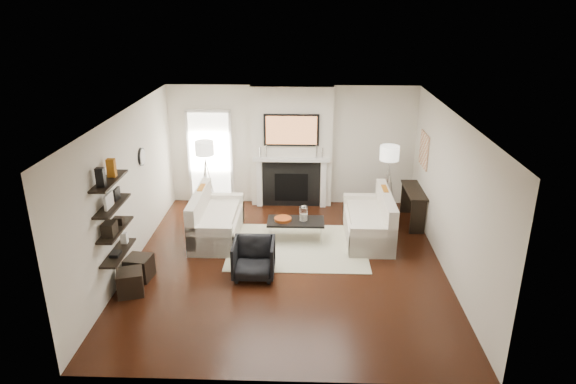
{
  "coord_description": "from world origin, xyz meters",
  "views": [
    {
      "loc": [
        0.3,
        -8.11,
        4.47
      ],
      "look_at": [
        0.0,
        0.6,
        1.15
      ],
      "focal_mm": 32.0,
      "sensor_mm": 36.0,
      "label": 1
    }
  ],
  "objects_px": {
    "ottoman_near": "(139,268)",
    "lamp_right_shade": "(390,153)",
    "coffee_table": "(296,221)",
    "loveseat_left_base": "(217,227)",
    "armchair": "(254,257)",
    "loveseat_right_base": "(367,228)",
    "lamp_left_shade": "(204,148)"
  },
  "relations": [
    {
      "from": "loveseat_left_base",
      "to": "ottoman_near",
      "type": "bearing_deg",
      "value": -122.61
    },
    {
      "from": "loveseat_left_base",
      "to": "coffee_table",
      "type": "xyz_separation_m",
      "value": [
        1.55,
        -0.1,
        0.19
      ]
    },
    {
      "from": "lamp_left_shade",
      "to": "ottoman_near",
      "type": "height_order",
      "value": "lamp_left_shade"
    },
    {
      "from": "loveseat_right_base",
      "to": "lamp_left_shade",
      "type": "distance_m",
      "value": 3.83
    },
    {
      "from": "loveseat_right_base",
      "to": "armchair",
      "type": "bearing_deg",
      "value": -143.26
    },
    {
      "from": "coffee_table",
      "to": "ottoman_near",
      "type": "bearing_deg",
      "value": -149.29
    },
    {
      "from": "armchair",
      "to": "coffee_table",
      "type": "bearing_deg",
      "value": 63.77
    },
    {
      "from": "ottoman_near",
      "to": "armchair",
      "type": "bearing_deg",
      "value": 4.38
    },
    {
      "from": "armchair",
      "to": "lamp_left_shade",
      "type": "bearing_deg",
      "value": 114.59
    },
    {
      "from": "lamp_left_shade",
      "to": "coffee_table",
      "type": "bearing_deg",
      "value": -35.42
    },
    {
      "from": "loveseat_right_base",
      "to": "lamp_left_shade",
      "type": "relative_size",
      "value": 4.5
    },
    {
      "from": "loveseat_right_base",
      "to": "coffee_table",
      "type": "distance_m",
      "value": 1.44
    },
    {
      "from": "armchair",
      "to": "ottoman_near",
      "type": "height_order",
      "value": "armchair"
    },
    {
      "from": "coffee_table",
      "to": "lamp_right_shade",
      "type": "relative_size",
      "value": 2.75
    },
    {
      "from": "lamp_left_shade",
      "to": "lamp_right_shade",
      "type": "height_order",
      "value": "same"
    },
    {
      "from": "ottoman_near",
      "to": "coffee_table",
      "type": "bearing_deg",
      "value": 30.71
    },
    {
      "from": "loveseat_right_base",
      "to": "armchair",
      "type": "height_order",
      "value": "armchair"
    },
    {
      "from": "lamp_right_shade",
      "to": "ottoman_near",
      "type": "xyz_separation_m",
      "value": [
        -4.52,
        -2.73,
        -1.25
      ]
    },
    {
      "from": "armchair",
      "to": "loveseat_left_base",
      "type": "bearing_deg",
      "value": 119.88
    },
    {
      "from": "coffee_table",
      "to": "lamp_right_shade",
      "type": "bearing_deg",
      "value": 31.66
    },
    {
      "from": "loveseat_left_base",
      "to": "armchair",
      "type": "relative_size",
      "value": 2.51
    },
    {
      "from": "lamp_left_shade",
      "to": "ottoman_near",
      "type": "relative_size",
      "value": 1.0
    },
    {
      "from": "loveseat_left_base",
      "to": "coffee_table",
      "type": "distance_m",
      "value": 1.57
    },
    {
      "from": "lamp_left_shade",
      "to": "lamp_right_shade",
      "type": "distance_m",
      "value": 3.91
    },
    {
      "from": "loveseat_right_base",
      "to": "armchair",
      "type": "distance_m",
      "value": 2.62
    },
    {
      "from": "coffee_table",
      "to": "armchair",
      "type": "xyz_separation_m",
      "value": [
        -0.68,
        -1.4,
        -0.04
      ]
    },
    {
      "from": "lamp_left_shade",
      "to": "armchair",
      "type": "bearing_deg",
      "value": -65.11
    },
    {
      "from": "loveseat_left_base",
      "to": "armchair",
      "type": "xyz_separation_m",
      "value": [
        0.87,
        -1.5,
        0.15
      ]
    },
    {
      "from": "loveseat_left_base",
      "to": "lamp_right_shade",
      "type": "distance_m",
      "value": 3.84
    },
    {
      "from": "ottoman_near",
      "to": "lamp_right_shade",
      "type": "bearing_deg",
      "value": 31.12
    },
    {
      "from": "armchair",
      "to": "lamp_right_shade",
      "type": "relative_size",
      "value": 1.79
    },
    {
      "from": "lamp_right_shade",
      "to": "lamp_left_shade",
      "type": "bearing_deg",
      "value": 176.57
    }
  ]
}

